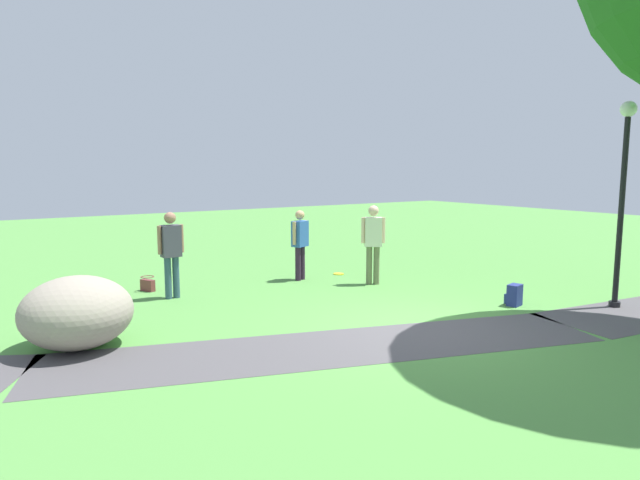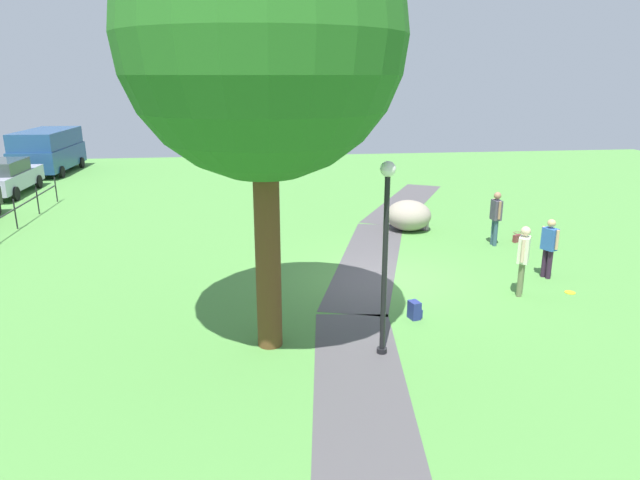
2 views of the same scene
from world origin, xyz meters
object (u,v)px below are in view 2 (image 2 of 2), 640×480
passerby_on_path (523,256)px  delivery_van (48,149)px  man_near_boulder (549,244)px  spare_backpack_on_lawn (415,310)px  large_shade_tree (262,37)px  lamp_post (386,239)px  parked_sedan_grey (4,177)px  backpack_by_boulder (424,224)px  lawn_boulder (408,215)px  woman_with_handbag (496,215)px  frisbee_on_grass (570,292)px  handbag_on_grass (517,238)px

passerby_on_path → delivery_van: (20.15, 17.13, 0.26)m
man_near_boulder → spare_backpack_on_lawn: bearing=116.6°
large_shade_tree → lamp_post: (-0.63, -2.12, -3.49)m
large_shade_tree → parked_sedan_grey: 20.13m
passerby_on_path → backpack_by_boulder: (6.13, 0.50, -0.81)m
lawn_boulder → man_near_boulder: size_ratio=1.31×
lawn_boulder → passerby_on_path: 6.30m
large_shade_tree → passerby_on_path: bearing=-73.2°
woman_with_handbag → frisbee_on_grass: woman_with_handbag is taller
lamp_post → lawn_boulder: 9.33m
passerby_on_path → parked_sedan_grey: 22.31m
man_near_boulder → woman_with_handbag: bearing=2.4°
frisbee_on_grass → passerby_on_path: bearing=89.3°
frisbee_on_grass → lawn_boulder: bearing=20.7°
handbag_on_grass → spare_backpack_on_lawn: size_ratio=0.91×
man_near_boulder → spare_backpack_on_lawn: (-2.10, 4.18, -0.72)m
lawn_boulder → spare_backpack_on_lawn: 7.44m
woman_with_handbag → delivery_van: size_ratio=0.32×
lamp_post → passerby_on_path: size_ratio=2.14×
lamp_post → spare_backpack_on_lawn: 2.77m
delivery_van → frisbee_on_grass: bearing=-137.6°
woman_with_handbag → man_near_boulder: bearing=-177.6°
large_shade_tree → lamp_post: 4.13m
woman_with_handbag → parked_sedan_grey: bearing=61.1°
woman_with_handbag → handbag_on_grass: bearing=-75.7°
spare_backpack_on_lawn → frisbee_on_grass: 4.35m
man_near_boulder → handbag_on_grass: (3.23, -0.77, -0.77)m
large_shade_tree → lawn_boulder: bearing=-32.3°
frisbee_on_grass → backpack_by_boulder: bearing=16.5°
woman_with_handbag → man_near_boulder: (-3.00, -0.12, -0.07)m
delivery_van → parked_sedan_grey: bearing=179.6°
spare_backpack_on_lawn → delivery_van: size_ratio=0.07×
delivery_van → large_shade_tree: bearing=-153.4°
frisbee_on_grass → large_shade_tree: bearing=103.8°
lamp_post → spare_backpack_on_lawn: bearing=-36.2°
lamp_post → man_near_boulder: (3.57, -5.26, -1.37)m
lamp_post → passerby_on_path: lamp_post is taller
woman_with_handbag → parked_sedan_grey: woman_with_handbag is taller
large_shade_tree → parked_sedan_grey: (16.08, 11.06, -4.96)m
lawn_boulder → parked_sedan_grey: (8.04, 16.14, 0.29)m
large_shade_tree → lawn_boulder: 10.86m
large_shade_tree → passerby_on_path: large_shade_tree is taller
spare_backpack_on_lawn → lawn_boulder: bearing=-14.7°
lamp_post → parked_sedan_grey: (16.70, 13.18, -1.47)m
handbag_on_grass → delivery_van: delivery_van is taller
handbag_on_grass → lawn_boulder: bearing=58.7°
man_near_boulder → backpack_by_boulder: 5.38m
woman_with_handbag → lamp_post: bearing=142.0°
lamp_post → backpack_by_boulder: lamp_post is taller
spare_backpack_on_lawn → frisbee_on_grass: size_ratio=1.57×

